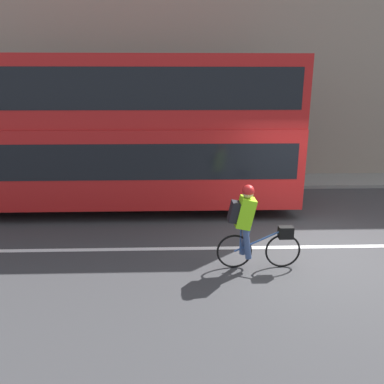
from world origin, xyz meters
name	(u,v)px	position (x,y,z in m)	size (l,w,h in m)	color
ground_plane	(314,250)	(0.00, 0.00, 0.00)	(80.00, 80.00, 0.00)	#38383A
road_center_line	(311,247)	(0.00, 0.16, 0.00)	(50.00, 0.14, 0.01)	silver
sidewalk_curb	(259,181)	(0.00, 5.54, 0.05)	(60.00, 1.74, 0.10)	gray
building_facade	(259,59)	(0.00, 6.56, 4.09)	(60.00, 0.30, 8.18)	gray
bus	(106,128)	(-4.62, 2.85, 2.17)	(9.75, 2.42, 3.91)	black
cyclist_on_bike	(251,224)	(-1.46, -0.70, 0.85)	(1.54, 0.32, 1.57)	black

